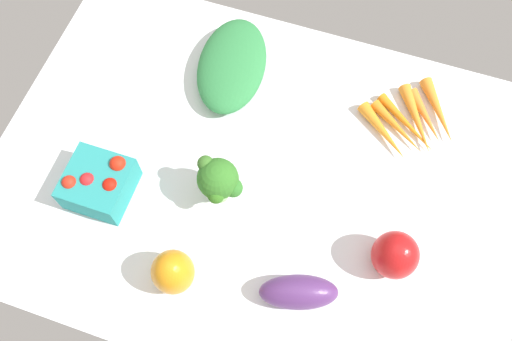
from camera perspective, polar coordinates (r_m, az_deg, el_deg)
name	(u,v)px	position (r cm, az deg, el deg)	size (l,w,h in cm)	color
tablecloth	(256,177)	(107.46, 0.00, -0.66)	(104.00, 76.00, 2.00)	white
berry_basket	(99,183)	(106.18, -16.24, -1.29)	(11.69, 11.69, 7.89)	teal
carrot_bunch	(412,121)	(115.07, 16.14, 5.02)	(21.06, 21.17, 2.71)	orange
eggplant	(299,292)	(96.58, 4.51, -12.67)	(13.88, 6.10, 6.10)	#58306E
broccoli_head	(218,181)	(98.34, -3.98, -1.07)	(9.13, 8.43, 11.63)	#99C984
leafy_greens_clump	(232,65)	(115.92, -2.55, 11.07)	(24.10, 14.15, 6.13)	#308243
bell_pepper_orange	(173,272)	(96.06, -8.76, -10.54)	(7.54, 7.54, 10.18)	orange
bell_pepper_red	(395,255)	(98.88, 14.45, -8.63)	(8.32, 8.32, 10.02)	red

